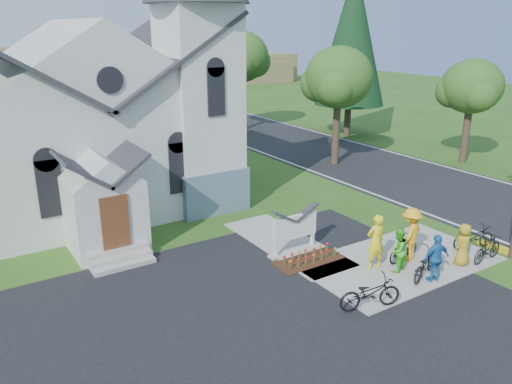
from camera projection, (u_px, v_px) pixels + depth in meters
ground at (379, 279)px, 16.86m from camera, size 120.00×120.00×0.00m
road at (322, 151)px, 33.95m from camera, size 8.00×90.00×0.02m
sidewalk at (399, 262)px, 18.02m from camera, size 7.00×4.00×0.05m
church at (96, 93)px, 22.34m from camera, size 12.35×12.00×13.00m
church_sign at (295, 227)px, 18.47m from camera, size 2.20×0.40×1.70m
flower_bed at (309, 261)px, 18.07m from camera, size 2.60×1.10×0.07m
tree_road_near at (339, 78)px, 29.13m from camera, size 4.00×4.00×7.05m
tree_road_mid at (240, 57)px, 38.78m from camera, size 4.40×4.40×7.80m
tree_road_far at (472, 87)px, 29.71m from camera, size 3.60×3.60×6.30m
conifer at (352, 36)px, 36.56m from camera, size 5.20×5.20×12.40m
distant_hills at (70, 75)px, 62.82m from camera, size 61.00×10.00×5.60m
cyclist_0 at (376, 241)px, 17.24m from camera, size 0.78×0.57×1.98m
bike_0 at (370, 293)px, 14.85m from camera, size 2.08×1.22×1.03m
cyclist_1 at (398, 250)px, 17.05m from camera, size 0.88×0.75×1.58m
bike_1 at (404, 248)px, 17.90m from camera, size 1.69×0.66×0.99m
cyclist_2 at (436, 258)px, 16.36m from camera, size 1.04×0.61×1.66m
bike_2 at (425, 264)px, 16.72m from camera, size 1.98×1.25×0.98m
cyclist_3 at (410, 234)px, 17.85m from camera, size 1.44×1.10×1.97m
bike_3 at (488, 249)px, 17.85m from camera, size 1.66×0.56×0.98m
cyclist_4 at (463, 244)px, 17.52m from camera, size 0.76×0.50×1.54m
bike_4 at (473, 237)px, 18.92m from camera, size 1.86×1.09×0.92m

